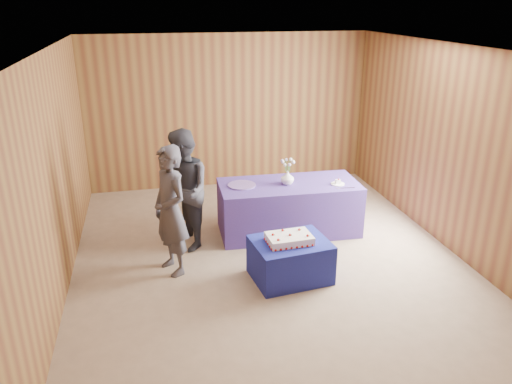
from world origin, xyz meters
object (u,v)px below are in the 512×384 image
object	(u,v)px
sheet_cake	(289,239)
guest_left	(170,211)
guest_right	(183,191)
serving_table	(289,208)
cake_table	(290,260)
vase	(287,178)

from	to	relation	value
sheet_cake	guest_left	world-z (taller)	guest_left
guest_right	serving_table	bearing A→B (deg)	80.73
guest_right	sheet_cake	bearing A→B (deg)	29.61
sheet_cake	guest_right	world-z (taller)	guest_right
cake_table	guest_right	distance (m)	1.73
serving_table	vase	xyz separation A→B (m)	(-0.03, -0.02, 0.47)
cake_table	guest_left	xyz separation A→B (m)	(-1.38, 0.49, 0.57)
sheet_cake	guest_left	size ratio (longest dim) A/B	0.35
cake_table	serving_table	distance (m)	1.35
vase	guest_left	world-z (taller)	guest_left
sheet_cake	guest_left	distance (m)	1.48
cake_table	serving_table	bearing A→B (deg)	67.74
cake_table	sheet_cake	size ratio (longest dim) A/B	1.56
serving_table	guest_left	distance (m)	1.96
serving_table	sheet_cake	size ratio (longest dim) A/B	3.47
vase	guest_left	xyz separation A→B (m)	(-1.70, -0.79, -0.03)
guest_left	guest_right	xyz separation A→B (m)	(0.21, 0.64, 0.01)
cake_table	vase	world-z (taller)	vase
cake_table	guest_left	size ratio (longest dim) A/B	0.55
serving_table	sheet_cake	xyz separation A→B (m)	(-0.37, -1.31, 0.17)
sheet_cake	guest_right	distance (m)	1.65
cake_table	serving_table	world-z (taller)	serving_table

